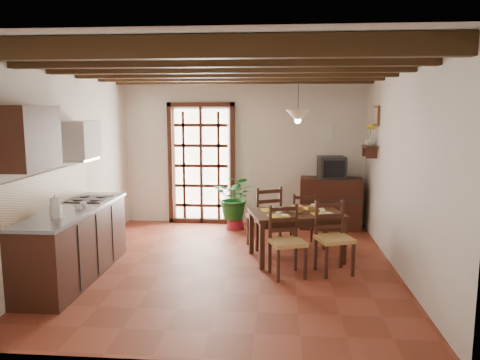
# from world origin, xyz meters

# --- Properties ---
(ground_plane) EXTENTS (5.00, 5.00, 0.00)m
(ground_plane) POSITION_xyz_m (0.00, 0.00, 0.00)
(ground_plane) COLOR brown
(room_shell) EXTENTS (4.52, 5.02, 2.81)m
(room_shell) POSITION_xyz_m (0.00, 0.00, 1.82)
(room_shell) COLOR silver
(room_shell) RESTS_ON ground_plane
(ceiling_beams) EXTENTS (4.50, 4.34, 0.20)m
(ceiling_beams) POSITION_xyz_m (0.00, 0.00, 2.69)
(ceiling_beams) COLOR black
(ceiling_beams) RESTS_ON room_shell
(french_door) EXTENTS (1.26, 0.11, 2.32)m
(french_door) POSITION_xyz_m (-0.80, 2.45, 1.18)
(french_door) COLOR white
(french_door) RESTS_ON ground_plane
(kitchen_counter) EXTENTS (0.64, 2.25, 1.38)m
(kitchen_counter) POSITION_xyz_m (-1.96, -0.60, 0.47)
(kitchen_counter) COLOR #331810
(kitchen_counter) RESTS_ON ground_plane
(upper_cabinet) EXTENTS (0.35, 0.80, 0.70)m
(upper_cabinet) POSITION_xyz_m (-2.08, -1.30, 1.85)
(upper_cabinet) COLOR #331810
(upper_cabinet) RESTS_ON room_shell
(range_hood) EXTENTS (0.38, 0.60, 0.54)m
(range_hood) POSITION_xyz_m (-2.05, -0.05, 1.73)
(range_hood) COLOR white
(range_hood) RESTS_ON room_shell
(counter_items) EXTENTS (0.50, 1.43, 0.25)m
(counter_items) POSITION_xyz_m (-1.95, -0.51, 0.96)
(counter_items) COLOR black
(counter_items) RESTS_ON kitchen_counter
(dining_table) EXTENTS (1.45, 1.13, 0.70)m
(dining_table) POSITION_xyz_m (0.91, 0.40, 0.61)
(dining_table) COLOR #361C11
(dining_table) RESTS_ON ground_plane
(chair_near_left) EXTENTS (0.53, 0.52, 0.92)m
(chair_near_left) POSITION_xyz_m (0.77, -0.32, 0.29)
(chair_near_left) COLOR tan
(chair_near_left) RESTS_ON ground_plane
(chair_near_right) EXTENTS (0.55, 0.53, 0.95)m
(chair_near_right) POSITION_xyz_m (1.39, -0.15, 0.30)
(chair_near_right) COLOR tan
(chair_near_right) RESTS_ON ground_plane
(chair_far_left) EXTENTS (0.60, 0.59, 0.98)m
(chair_far_left) POSITION_xyz_m (0.44, 0.94, 0.31)
(chair_far_left) COLOR tan
(chair_far_left) RESTS_ON ground_plane
(chair_far_right) EXTENTS (0.43, 0.42, 0.86)m
(chair_far_right) POSITION_xyz_m (1.05, 1.11, 0.27)
(chair_far_right) COLOR tan
(chair_far_right) RESTS_ON ground_plane
(table_setting) EXTENTS (0.93, 0.62, 0.09)m
(table_setting) POSITION_xyz_m (0.91, 0.40, 0.67)
(table_setting) COLOR gold
(table_setting) RESTS_ON dining_table
(table_bowl) EXTENTS (0.27, 0.27, 0.05)m
(table_bowl) POSITION_xyz_m (0.68, 0.38, 0.72)
(table_bowl) COLOR white
(table_bowl) RESTS_ON dining_table
(sideboard) EXTENTS (1.13, 0.58, 0.93)m
(sideboard) POSITION_xyz_m (1.60, 2.23, 0.46)
(sideboard) COLOR #331810
(sideboard) RESTS_ON ground_plane
(crt_tv) EXTENTS (0.50, 0.47, 0.40)m
(crt_tv) POSITION_xyz_m (1.60, 2.22, 1.12)
(crt_tv) COLOR black
(crt_tv) RESTS_ON sideboard
(fuse_box) EXTENTS (0.25, 0.03, 0.32)m
(fuse_box) POSITION_xyz_m (1.50, 2.48, 1.75)
(fuse_box) COLOR white
(fuse_box) RESTS_ON room_shell
(plant_pot) EXTENTS (0.34, 0.34, 0.21)m
(plant_pot) POSITION_xyz_m (-0.12, 2.04, 0.11)
(plant_pot) COLOR maroon
(plant_pot) RESTS_ON ground_plane
(potted_plant) EXTENTS (2.23, 2.04, 2.10)m
(potted_plant) POSITION_xyz_m (-0.12, 2.04, 0.57)
(potted_plant) COLOR #144C19
(potted_plant) RESTS_ON ground_plane
(wall_shelf) EXTENTS (0.20, 0.42, 0.20)m
(wall_shelf) POSITION_xyz_m (2.14, 1.60, 1.51)
(wall_shelf) COLOR #331810
(wall_shelf) RESTS_ON room_shell
(shelf_vase) EXTENTS (0.15, 0.15, 0.15)m
(shelf_vase) POSITION_xyz_m (2.14, 1.60, 1.65)
(shelf_vase) COLOR #B2BFB2
(shelf_vase) RESTS_ON wall_shelf
(shelf_flowers) EXTENTS (0.14, 0.14, 0.36)m
(shelf_flowers) POSITION_xyz_m (2.14, 1.60, 1.86)
(shelf_flowers) COLOR gold
(shelf_flowers) RESTS_ON shelf_vase
(framed_picture) EXTENTS (0.03, 0.32, 0.32)m
(framed_picture) POSITION_xyz_m (2.22, 1.60, 2.05)
(framed_picture) COLOR brown
(framed_picture) RESTS_ON room_shell
(pendant_lamp) EXTENTS (0.36, 0.36, 0.84)m
(pendant_lamp) POSITION_xyz_m (0.91, 0.50, 2.08)
(pendant_lamp) COLOR black
(pendant_lamp) RESTS_ON room_shell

